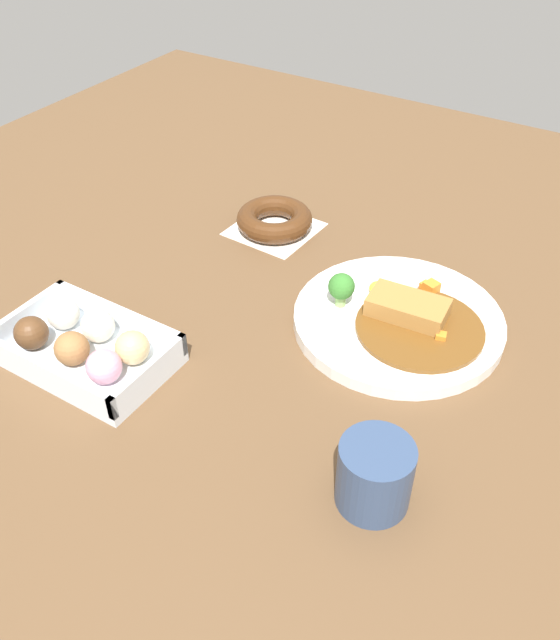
{
  "coord_description": "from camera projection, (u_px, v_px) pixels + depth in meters",
  "views": [
    {
      "loc": [
        0.38,
        -0.59,
        0.57
      ],
      "look_at": [
        0.04,
        -0.03,
        0.03
      ],
      "focal_mm": 37.82,
      "sensor_mm": 36.0,
      "label": 1
    }
  ],
  "objects": [
    {
      "name": "curry_plate",
      "position": [
        399.0,
        319.0,
        0.88
      ],
      "size": [
        0.27,
        0.27,
        0.07
      ],
      "color": "white",
      "rests_on": "ground_plane"
    },
    {
      "name": "donut_box",
      "position": [
        85.0,
        346.0,
        0.82
      ],
      "size": [
        0.21,
        0.13,
        0.05
      ],
      "color": "silver",
      "rests_on": "ground_plane"
    },
    {
      "name": "chocolate_ring_donut",
      "position": [
        274.0,
        220.0,
        1.06
      ],
      "size": [
        0.13,
        0.13,
        0.04
      ],
      "color": "white",
      "rests_on": "ground_plane"
    },
    {
      "name": "coffee_mug",
      "position": [
        375.0,
        475.0,
        0.66
      ],
      "size": [
        0.07,
        0.07,
        0.08
      ],
      "primitive_type": "cylinder",
      "color": "#33476B",
      "rests_on": "ground_plane"
    },
    {
      "name": "ground_plane",
      "position": [
        270.0,
        314.0,
        0.91
      ],
      "size": [
        1.6,
        1.6,
        0.0
      ],
      "primitive_type": "plane",
      "color": "brown"
    }
  ]
}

